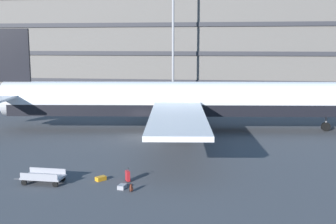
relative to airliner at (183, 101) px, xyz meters
The scene contains 9 objects.
ground_plane 5.87m from the airliner, 132.02° to the right, with size 600.00×600.00×0.00m, color #424449.
terminal_structure 39.22m from the airliner, 94.97° to the left, with size 162.98×18.37×19.11m.
airliner is the anchor object (origin of this frame).
light_mast_left 25.00m from the airliner, 99.67° to the left, with size 1.80×0.50×21.86m.
suitcase_red 17.05m from the airliner, 96.29° to the right, with size 0.40×0.49×0.90m.
suitcase_small 18.44m from the airliner, 95.91° to the right, with size 0.50×0.69×0.25m.
suitcase_large 17.39m from the airliner, 102.20° to the right, with size 0.72×0.76×0.26m.
backpack_upright 18.83m from the airliner, 93.69° to the right, with size 0.22×0.34×0.53m.
baggage_cart 19.33m from the airliner, 111.61° to the right, with size 3.32×1.39×0.82m.
Camera 1 is at (7.64, -38.69, 8.73)m, focal length 45.55 mm.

